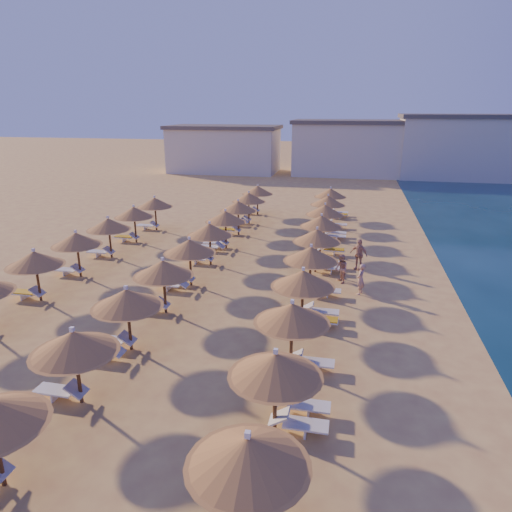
% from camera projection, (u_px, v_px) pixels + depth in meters
% --- Properties ---
extents(ground, '(220.00, 220.00, 0.00)m').
position_uv_depth(ground, '(245.00, 309.00, 21.14)').
color(ground, '#E4BE64').
rests_on(ground, ground).
extents(hotel_blocks, '(47.24, 9.24, 8.10)m').
position_uv_depth(hotel_blocks, '(349.00, 148.00, 62.03)').
color(hotel_blocks, beige).
rests_on(hotel_blocks, ground).
extents(parasol_row_east, '(2.71, 36.85, 2.64)m').
position_uv_depth(parasol_row_east, '(311.00, 255.00, 22.13)').
color(parasol_row_east, brown).
rests_on(parasol_row_east, ground).
extents(parasol_row_west, '(2.71, 36.85, 2.64)m').
position_uv_depth(parasol_row_west, '(190.00, 247.00, 23.36)').
color(parasol_row_west, brown).
rests_on(parasol_row_west, ground).
extents(parasol_row_inland, '(2.71, 23.19, 2.64)m').
position_uv_depth(parasol_row_inland, '(76.00, 240.00, 24.63)').
color(parasol_row_inland, brown).
rests_on(parasol_row_inland, ground).
extents(loungers, '(15.77, 35.62, 0.66)m').
position_uv_depth(loungers, '(216.00, 281.00, 23.58)').
color(loungers, white).
rests_on(loungers, ground).
extents(beachgoer_b, '(0.83, 0.92, 1.56)m').
position_uv_depth(beachgoer_b, '(341.00, 269.00, 24.14)').
color(beachgoer_b, tan).
rests_on(beachgoer_b, ground).
extents(beachgoer_a, '(0.52, 0.66, 1.58)m').
position_uv_depth(beachgoer_a, '(361.00, 279.00, 22.63)').
color(beachgoer_a, tan).
rests_on(beachgoer_a, ground).
extents(beachgoer_c, '(1.14, 0.89, 1.81)m').
position_uv_depth(beachgoer_c, '(359.00, 254.00, 26.09)').
color(beachgoer_c, tan).
rests_on(beachgoer_c, ground).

